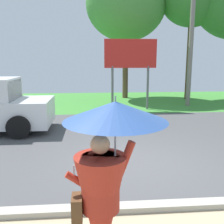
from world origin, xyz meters
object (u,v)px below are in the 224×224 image
at_px(monk_pedestrian, 105,180).
at_px(tree_center_back, 126,4).
at_px(utility_pole, 192,31).
at_px(roadside_billboard, 130,59).

distance_m(monk_pedestrian, tree_center_back, 15.39).
bearing_deg(utility_pole, tree_center_back, 132.17).
height_order(utility_pole, tree_center_back, tree_center_back).
xyz_separation_m(utility_pole, roadside_billboard, (-3.36, -0.82, -1.41)).
relative_size(monk_pedestrian, utility_pole, 0.28).
bearing_deg(tree_center_back, roadside_billboard, -94.22).
xyz_separation_m(utility_pole, tree_center_back, (-3.05, 3.36, 1.97)).
xyz_separation_m(monk_pedestrian, tree_center_back, (2.17, 14.48, 4.76)).
relative_size(utility_pole, tree_center_back, 0.92).
bearing_deg(utility_pole, roadside_billboard, -166.30).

